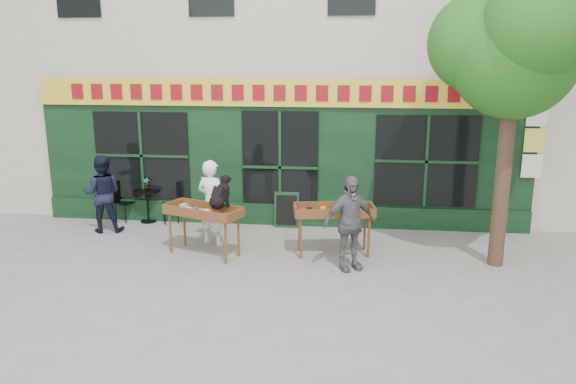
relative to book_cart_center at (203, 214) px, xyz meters
name	(u,v)px	position (x,y,z in m)	size (l,w,h in m)	color
ground	(265,260)	(1.22, -0.20, -0.82)	(80.00, 80.00, 0.00)	slate
building	(297,10)	(1.22, 5.78, 4.15)	(14.00, 7.26, 10.00)	beige
street_tree	(518,36)	(5.56, 0.16, 3.29)	(3.05, 2.90, 5.60)	#382619
book_cart_center	(203,214)	(0.00, 0.00, 0.00)	(1.62, 1.12, 0.99)	brown
dog	(220,191)	(0.35, -0.05, 0.47)	(0.34, 0.60, 0.60)	black
woman	(212,203)	(0.00, 0.65, 0.06)	(0.64, 0.42, 1.76)	white
book_cart_right	(334,214)	(2.50, 0.31, 0.00)	(1.58, 0.85, 0.99)	brown
man_right	(349,223)	(2.80, -0.44, 0.05)	(1.02, 0.42, 1.74)	#55555A
bistro_table	(147,199)	(-1.88, 2.00, -0.28)	(0.60, 0.60, 0.76)	black
bistro_chair_left	(122,198)	(-2.51, 2.04, -0.26)	(0.47, 0.47, 0.95)	black
bistro_chair_right	(174,199)	(-1.25, 2.04, -0.26)	(0.48, 0.47, 0.95)	black
potted_plant	(146,184)	(-1.88, 2.00, 0.08)	(0.15, 0.10, 0.28)	gray
man_left	(103,194)	(-2.58, 1.21, 0.03)	(0.83, 0.65, 1.71)	black
chalkboard	(286,210)	(1.37, 1.99, -0.42)	(0.56, 0.20, 0.79)	black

